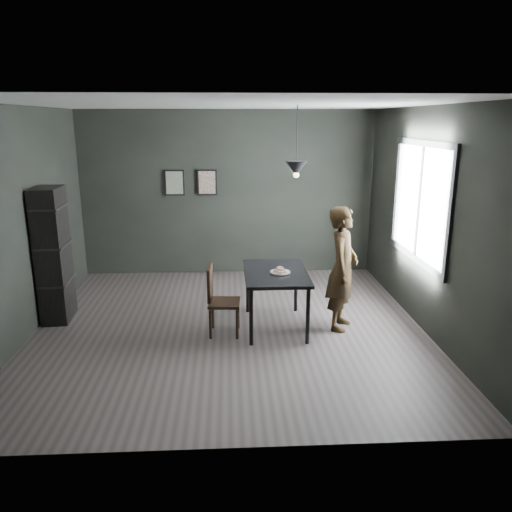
{
  "coord_description": "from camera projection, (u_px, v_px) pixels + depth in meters",
  "views": [
    {
      "loc": [
        0.01,
        -6.07,
        2.62
      ],
      "look_at": [
        0.35,
        0.05,
        0.95
      ],
      "focal_mm": 35.0,
      "sensor_mm": 36.0,
      "label": 1
    }
  ],
  "objects": [
    {
      "name": "donut_pile",
      "position": [
        280.0,
        270.0,
        6.3
      ],
      "size": [
        0.18,
        0.18,
        0.07
      ],
      "rotation": [
        0.0,
        0.0,
        -0.09
      ],
      "color": "beige",
      "rests_on": "white_plate"
    },
    {
      "name": "cafe_table",
      "position": [
        276.0,
        278.0,
        6.39
      ],
      "size": [
        0.8,
        1.2,
        0.75
      ],
      "color": "black",
      "rests_on": "ground"
    },
    {
      "name": "back_wall",
      "position": [
        228.0,
        194.0,
        8.57
      ],
      "size": [
        5.0,
        0.1,
        2.8
      ],
      "primitive_type": "cube",
      "color": "black",
      "rests_on": "ground"
    },
    {
      "name": "window_assembly",
      "position": [
        419.0,
        202.0,
        6.43
      ],
      "size": [
        0.04,
        1.96,
        1.56
      ],
      "color": "white",
      "rests_on": "ground"
    },
    {
      "name": "framed_print_left",
      "position": [
        175.0,
        183.0,
        8.44
      ],
      "size": [
        0.34,
        0.04,
        0.44
      ],
      "color": "black",
      "rests_on": "ground"
    },
    {
      "name": "white_plate",
      "position": [
        280.0,
        273.0,
        6.31
      ],
      "size": [
        0.23,
        0.23,
        0.01
      ],
      "primitive_type": "cylinder",
      "color": "white",
      "rests_on": "cafe_table"
    },
    {
      "name": "ceiling",
      "position": [
        226.0,
        104.0,
        5.79
      ],
      "size": [
        5.0,
        5.0,
        0.02
      ],
      "color": "silver",
      "rests_on": "ground"
    },
    {
      "name": "shelf_unit",
      "position": [
        53.0,
        255.0,
        6.6
      ],
      "size": [
        0.37,
        0.62,
        1.79
      ],
      "primitive_type": "cube",
      "rotation": [
        0.0,
        0.0,
        0.06
      ],
      "color": "black",
      "rests_on": "ground"
    },
    {
      "name": "framed_print_right",
      "position": [
        207.0,
        182.0,
        8.47
      ],
      "size": [
        0.34,
        0.04,
        0.44
      ],
      "color": "black",
      "rests_on": "ground"
    },
    {
      "name": "pendant_lamp",
      "position": [
        296.0,
        168.0,
        6.13
      ],
      "size": [
        0.28,
        0.28,
        0.86
      ],
      "color": "black",
      "rests_on": "ground"
    },
    {
      "name": "wood_chair",
      "position": [
        218.0,
        296.0,
        6.22
      ],
      "size": [
        0.41,
        0.41,
        0.89
      ],
      "rotation": [
        0.0,
        0.0,
        -0.06
      ],
      "color": "black",
      "rests_on": "ground"
    },
    {
      "name": "ground",
      "position": [
        230.0,
        327.0,
        6.53
      ],
      "size": [
        5.0,
        5.0,
        0.0
      ],
      "primitive_type": "plane",
      "color": "#352F2D",
      "rests_on": "ground"
    },
    {
      "name": "woman",
      "position": [
        342.0,
        269.0,
        6.33
      ],
      "size": [
        0.58,
        0.69,
        1.6
      ],
      "primitive_type": "imported",
      "rotation": [
        0.0,
        0.0,
        1.18
      ],
      "color": "black",
      "rests_on": "ground"
    }
  ]
}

